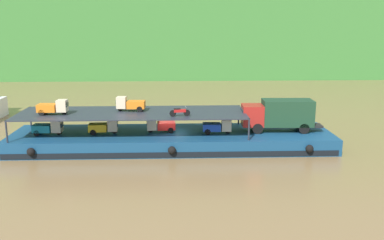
# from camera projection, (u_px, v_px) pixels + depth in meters

# --- Properties ---
(ground_plane) EXTENTS (400.00, 400.00, 0.00)m
(ground_plane) POSITION_uv_depth(u_px,v_px,m) (172.00, 147.00, 41.46)
(ground_plane) COLOR brown
(hillside_far_bank) EXTENTS (147.15, 29.71, 28.85)m
(hillside_far_bank) POSITION_uv_depth(u_px,v_px,m) (173.00, 4.00, 98.62)
(hillside_far_bank) COLOR #387533
(hillside_far_bank) RESTS_ON ground
(cargo_barge) EXTENTS (30.81, 7.84, 1.50)m
(cargo_barge) POSITION_uv_depth(u_px,v_px,m) (172.00, 140.00, 41.27)
(cargo_barge) COLOR navy
(cargo_barge) RESTS_ON ground
(covered_lorry) EXTENTS (7.91, 2.51, 3.10)m
(covered_lorry) POSITION_uv_depth(u_px,v_px,m) (279.00, 114.00, 41.19)
(covered_lorry) COLOR maroon
(covered_lorry) RESTS_ON cargo_barge
(cargo_rack) EXTENTS (21.61, 6.47, 2.00)m
(cargo_rack) POSITION_uv_depth(u_px,v_px,m) (132.00, 113.00, 40.55)
(cargo_rack) COLOR #232833
(cargo_rack) RESTS_ON cargo_barge
(mini_truck_lower_stern) EXTENTS (2.78, 1.27, 1.38)m
(mini_truck_lower_stern) POSITION_uv_depth(u_px,v_px,m) (48.00, 128.00, 40.10)
(mini_truck_lower_stern) COLOR teal
(mini_truck_lower_stern) RESTS_ON cargo_barge
(mini_truck_lower_aft) EXTENTS (2.79, 1.28, 1.38)m
(mini_truck_lower_aft) POSITION_uv_depth(u_px,v_px,m) (104.00, 127.00, 40.43)
(mini_truck_lower_aft) COLOR gold
(mini_truck_lower_aft) RESTS_ON cargo_barge
(mini_truck_lower_mid) EXTENTS (2.79, 1.30, 1.38)m
(mini_truck_lower_mid) POSITION_uv_depth(u_px,v_px,m) (160.00, 125.00, 41.02)
(mini_truck_lower_mid) COLOR red
(mini_truck_lower_mid) RESTS_ON cargo_barge
(mini_truck_lower_fore) EXTENTS (2.78, 1.28, 1.38)m
(mini_truck_lower_fore) POSITION_uv_depth(u_px,v_px,m) (218.00, 126.00, 40.56)
(mini_truck_lower_fore) COLOR #1E47B7
(mini_truck_lower_fore) RESTS_ON cargo_barge
(mini_truck_upper_stern) EXTENTS (2.77, 1.25, 1.38)m
(mini_truck_upper_stern) POSITION_uv_depth(u_px,v_px,m) (53.00, 107.00, 39.48)
(mini_truck_upper_stern) COLOR orange
(mini_truck_upper_stern) RESTS_ON cargo_rack
(mini_truck_upper_mid) EXTENTS (2.79, 1.29, 1.38)m
(mini_truck_upper_mid) POSITION_uv_depth(u_px,v_px,m) (130.00, 104.00, 41.07)
(mini_truck_upper_mid) COLOR orange
(mini_truck_upper_mid) RESTS_ON cargo_rack
(motorcycle_upper_port) EXTENTS (1.90, 0.55, 0.87)m
(motorcycle_upper_port) POSITION_uv_depth(u_px,v_px,m) (180.00, 112.00, 38.72)
(motorcycle_upper_port) COLOR black
(motorcycle_upper_port) RESTS_ON cargo_rack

